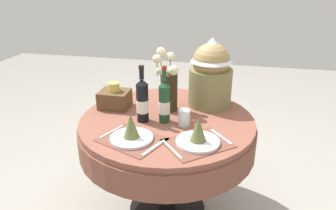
{
  "coord_description": "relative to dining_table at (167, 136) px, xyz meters",
  "views": [
    {
      "loc": [
        0.38,
        -1.76,
        1.61
      ],
      "look_at": [
        0.0,
        0.03,
        0.82
      ],
      "focal_mm": 33.51,
      "sensor_mm": 36.0,
      "label": 1
    }
  ],
  "objects": [
    {
      "name": "ground",
      "position": [
        0.0,
        0.0,
        -0.61
      ],
      "size": [
        8.0,
        8.0,
        0.0
      ],
      "primitive_type": "plane",
      "color": "#9E998E"
    },
    {
      "name": "place_setting_left",
      "position": [
        -0.13,
        -0.31,
        0.18
      ],
      "size": [
        0.41,
        0.37,
        0.16
      ],
      "color": "brown",
      "rests_on": "dining_table"
    },
    {
      "name": "dining_table",
      "position": [
        0.0,
        0.0,
        0.0
      ],
      "size": [
        1.13,
        1.13,
        0.74
      ],
      "color": "brown",
      "rests_on": "ground"
    },
    {
      "name": "woven_basket_side_left",
      "position": [
        -0.39,
        0.1,
        0.2
      ],
      "size": [
        0.2,
        0.17,
        0.18
      ],
      "color": "brown",
      "rests_on": "dining_table"
    },
    {
      "name": "gift_tub_back_right",
      "position": [
        0.24,
        0.28,
        0.38
      ],
      "size": [
        0.29,
        0.29,
        0.47
      ],
      "color": "olive",
      "rests_on": "dining_table"
    },
    {
      "name": "wine_bottle_left",
      "position": [
        -0.01,
        -0.05,
        0.27
      ],
      "size": [
        0.07,
        0.07,
        0.36
      ],
      "color": "#194223",
      "rests_on": "dining_table"
    },
    {
      "name": "wine_bottle_centre",
      "position": [
        -0.14,
        -0.07,
        0.27
      ],
      "size": [
        0.08,
        0.08,
        0.36
      ],
      "color": "black",
      "rests_on": "dining_table"
    },
    {
      "name": "flower_vase",
      "position": [
        -0.02,
        0.13,
        0.31
      ],
      "size": [
        0.16,
        0.17,
        0.42
      ],
      "color": "#332819",
      "rests_on": "dining_table"
    },
    {
      "name": "tumbler_near_left",
      "position": [
        0.12,
        -0.07,
        0.18
      ],
      "size": [
        0.07,
        0.07,
        0.1
      ],
      "primitive_type": "cylinder",
      "color": "silver",
      "rests_on": "dining_table"
    },
    {
      "name": "place_setting_right",
      "position": [
        0.23,
        -0.28,
        0.18
      ],
      "size": [
        0.43,
        0.42,
        0.16
      ],
      "color": "brown",
      "rests_on": "dining_table"
    }
  ]
}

